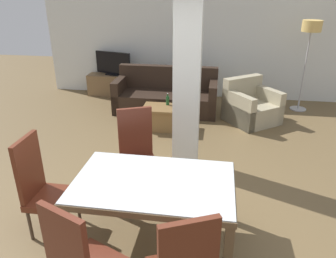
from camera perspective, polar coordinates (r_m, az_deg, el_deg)
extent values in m
plane|color=brown|center=(3.74, -2.32, -18.71)|extent=(18.00, 18.00, 0.00)
cube|color=white|center=(7.90, 4.82, 15.28)|extent=(7.20, 0.06, 2.70)
cube|color=brown|center=(7.85, 2.54, 17.13)|extent=(0.44, 0.02, 0.36)
cube|color=#4C8CCC|center=(7.84, 2.53, 17.12)|extent=(0.40, 0.01, 0.32)
cube|color=white|center=(4.56, 3.36, 8.90)|extent=(0.37, 0.29, 2.70)
cube|color=brown|center=(2.92, -4.39, -14.68)|extent=(1.60, 0.06, 0.06)
cube|color=brown|center=(3.70, -1.10, -5.58)|extent=(1.60, 0.06, 0.06)
cube|color=brown|center=(3.51, -15.06, -8.22)|extent=(0.06, 0.89, 0.06)
cube|color=brown|center=(3.26, 11.10, -10.59)|extent=(0.06, 0.89, 0.06)
cube|color=silver|center=(3.28, -2.54, -9.08)|extent=(1.58, 0.99, 0.01)
cube|color=brown|center=(3.40, -17.13, -17.56)|extent=(0.08, 0.08, 0.68)
cube|color=brown|center=(3.14, 10.35, -20.88)|extent=(0.08, 0.08, 0.68)
cube|color=brown|center=(4.05, -11.74, -9.36)|extent=(0.08, 0.08, 0.68)
cube|color=brown|center=(3.84, 10.20, -11.30)|extent=(0.08, 0.08, 0.68)
cube|color=#5F2818|center=(3.82, -19.50, -11.35)|extent=(0.46, 0.46, 0.07)
cube|color=#5F2818|center=(3.72, -23.09, -6.16)|extent=(0.05, 0.44, 0.67)
cylinder|color=#453529|center=(4.00, -15.34, -12.87)|extent=(0.04, 0.04, 0.38)
cylinder|color=#453529|center=(3.74, -17.69, -16.22)|extent=(0.04, 0.04, 0.38)
cylinder|color=#453529|center=(4.16, -20.25, -12.05)|extent=(0.04, 0.04, 0.38)
cylinder|color=#453529|center=(3.91, -22.88, -15.15)|extent=(0.04, 0.04, 0.38)
cube|color=#5D291B|center=(4.21, -5.08, -6.33)|extent=(0.60, 0.60, 0.07)
cube|color=#5D291B|center=(4.22, -5.74, -0.61)|extent=(0.42, 0.22, 0.67)
cylinder|color=#453529|center=(4.20, -1.93, -9.94)|extent=(0.04, 0.04, 0.38)
cylinder|color=#453529|center=(4.15, -7.14, -10.60)|extent=(0.04, 0.04, 0.38)
cylinder|color=#453529|center=(4.52, -3.01, -7.33)|extent=(0.04, 0.04, 0.38)
cylinder|color=#453529|center=(4.47, -7.82, -7.90)|extent=(0.04, 0.04, 0.38)
cube|color=#5D291A|center=(2.61, -17.38, -19.37)|extent=(0.42, 0.22, 0.67)
cube|color=#2E2018|center=(7.04, -0.39, 4.69)|extent=(2.15, 0.87, 0.42)
cube|color=#2E2018|center=(7.23, 0.04, 9.03)|extent=(2.15, 0.18, 0.50)
cube|color=#2E2018|center=(6.91, 7.80, 5.30)|extent=(0.16, 0.87, 0.69)
cube|color=#2E2018|center=(7.21, -8.26, 6.07)|extent=(0.16, 0.87, 0.69)
cube|color=tan|center=(6.70, 14.38, 2.80)|extent=(1.20, 1.20, 0.40)
cube|color=tan|center=(6.80, 12.85, 7.05)|extent=(0.80, 0.67, 0.45)
cube|color=tan|center=(6.90, 16.71, 4.24)|extent=(0.63, 0.76, 0.65)
cube|color=tan|center=(6.42, 12.09, 3.30)|extent=(0.63, 0.76, 0.65)
cube|color=olive|center=(6.11, -0.72, 3.66)|extent=(0.79, 0.52, 0.04)
cube|color=olive|center=(6.19, -0.71, 1.79)|extent=(0.71, 0.44, 0.39)
cylinder|color=#194C23|center=(6.20, -0.07, 4.93)|extent=(0.06, 0.06, 0.16)
cylinder|color=#194C23|center=(6.16, -0.07, 5.89)|extent=(0.02, 0.02, 0.06)
cylinder|color=#B7B7BC|center=(6.15, -0.07, 6.19)|extent=(0.03, 0.03, 0.01)
cube|color=brown|center=(8.24, -9.29, 7.59)|extent=(1.27, 0.40, 0.51)
cube|color=black|center=(8.17, -9.42, 9.39)|extent=(0.41, 0.29, 0.03)
cube|color=black|center=(8.10, -9.55, 11.28)|extent=(0.90, 0.29, 0.52)
cylinder|color=#B7B7BC|center=(7.78, 21.66, 3.29)|extent=(0.35, 0.35, 0.02)
cylinder|color=#B7B7BC|center=(7.55, 22.62, 9.18)|extent=(0.04, 0.04, 1.64)
cylinder|color=#E5BC66|center=(7.39, 23.79, 16.12)|extent=(0.38, 0.38, 0.22)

